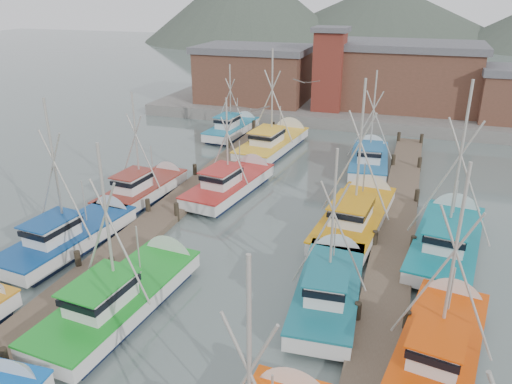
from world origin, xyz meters
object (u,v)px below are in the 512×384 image
(lookout_tower, at_px, (329,69))
(boat_12, at_px, (275,142))
(boat_4, at_px, (128,293))
(boat_8, at_px, (233,183))

(lookout_tower, height_order, boat_12, lookout_tower)
(lookout_tower, distance_m, boat_12, 13.00)
(lookout_tower, relative_size, boat_4, 0.86)
(boat_4, relative_size, boat_12, 0.92)
(lookout_tower, bearing_deg, boat_4, -93.18)
(lookout_tower, xyz_separation_m, boat_8, (-2.38, -22.43, -4.87))
(boat_4, bearing_deg, lookout_tower, 91.92)
(lookout_tower, height_order, boat_8, lookout_tower)
(lookout_tower, xyz_separation_m, boat_4, (-2.04, -36.75, -4.87))
(lookout_tower, height_order, boat_4, lookout_tower)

